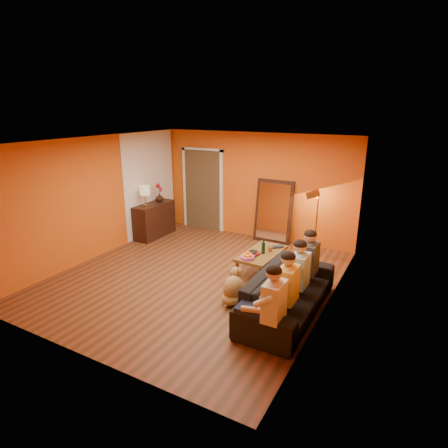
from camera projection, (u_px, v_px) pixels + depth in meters
The scene contains 27 objects.
room_shell at pixel (205, 208), 7.22m from camera, with size 5.00×5.50×2.60m.
white_accent at pixel (150, 184), 9.51m from camera, with size 0.02×1.90×2.58m, color white.
doorway_recess at pixel (205, 189), 10.04m from camera, with size 1.06×0.30×2.10m, color #3F2D19.
door_jamb_left at pixel (185, 188), 10.20m from camera, with size 0.08×0.06×2.20m, color white.
door_jamb_right at pixel (222, 192), 9.68m from camera, with size 0.08×0.06×2.20m, color white.
door_header at pixel (202, 149), 9.61m from camera, with size 1.22×0.06×0.08m, color white.
mirror_frame at pixel (274, 211), 9.02m from camera, with size 0.92×0.06×1.52m, color black.
mirror_glass at pixel (273, 212), 8.99m from camera, with size 0.78×0.02×1.36m, color white.
sideboard at pixel (154, 220), 9.49m from camera, with size 0.44×1.18×0.85m, color black.
table_lamp at pixel (145, 196), 9.04m from camera, with size 0.24×0.24×0.51m, color beige, non-canonical shape.
sofa at pixel (289, 292), 5.97m from camera, with size 0.92×2.35×0.69m, color black.
coffee_table at pixel (261, 262), 7.48m from camera, with size 0.62×1.22×0.42m, color brown, non-canonical shape.
floor_lamp at pixel (316, 224), 8.17m from camera, with size 0.30×0.24×1.44m, color #B47335, non-canonical shape.
dog at pixel (233, 286), 6.26m from camera, with size 0.34×0.53×0.62m, color olive, non-canonical shape.
person_far_left at pixel (274, 308), 5.00m from camera, with size 0.70×0.44×1.22m, color silver, non-canonical shape.
person_mid_left at pixel (288, 291), 5.46m from camera, with size 0.70×0.44×1.22m, color #E5BA4C, non-canonical shape.
person_mid_right at pixel (299, 276), 5.92m from camera, with size 0.70×0.44×1.22m, color #98C4EB, non-canonical shape.
person_far_right at pixel (309, 264), 6.38m from camera, with size 0.70×0.44×1.22m, color #36363B, non-canonical shape.
fruit_bowl at pixel (248, 255), 7.06m from camera, with size 0.26×0.26×0.16m, color #D94CA5, non-canonical shape.
wine_bottle at pixel (263, 246), 7.30m from camera, with size 0.07×0.07×0.31m, color black.
tumbler at pixel (270, 249), 7.44m from camera, with size 0.11×0.11×0.10m, color #B27F3F.
laptop at pixel (277, 247), 7.62m from camera, with size 0.34×0.22×0.03m, color black.
book_lower at pixel (249, 253), 7.32m from camera, with size 0.17×0.23×0.02m, color black.
book_mid at pixel (250, 252), 7.32m from camera, with size 0.18×0.25×0.02m, color #A7131D.
book_upper at pixel (249, 252), 7.30m from camera, with size 0.15×0.21×0.02m, color black.
vase at pixel (159, 198), 9.54m from camera, with size 0.20×0.20×0.21m, color black.
flowers at pixel (159, 188), 9.46m from camera, with size 0.17×0.17×0.48m, color #A7131D, non-canonical shape.
Camera 1 is at (3.67, -5.57, 3.19)m, focal length 30.00 mm.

